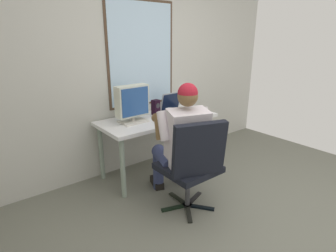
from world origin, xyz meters
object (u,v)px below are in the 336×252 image
object	(u,v)px
laptop	(175,107)
wine_glass	(170,112)
crt_monitor	(132,102)
desk_speaker	(156,107)
desk	(158,124)
office_chair	(193,162)
person_seated	(182,141)

from	to	relation	value
laptop	wine_glass	world-z (taller)	laptop
crt_monitor	desk_speaker	size ratio (longest dim) A/B	2.24
desk	office_chair	bearing A→B (deg)	-106.18
desk	desk_speaker	world-z (taller)	desk_speaker
desk_speaker	desk	bearing A→B (deg)	-115.54
desk	wine_glass	size ratio (longest dim) A/B	10.56
laptop	wine_glass	distance (m)	0.34
office_chair	person_seated	size ratio (longest dim) A/B	0.77
office_chair	crt_monitor	size ratio (longest dim) A/B	2.27
crt_monitor	laptop	size ratio (longest dim) A/B	1.29
crt_monitor	wine_glass	size ratio (longest dim) A/B	3.12
desk_speaker	person_seated	bearing A→B (deg)	-107.65
office_chair	desk	bearing A→B (deg)	73.82
desk	office_chair	world-z (taller)	office_chair
desk	crt_monitor	size ratio (longest dim) A/B	3.38
person_seated	laptop	size ratio (longest dim) A/B	3.82
office_chair	desk_speaker	size ratio (longest dim) A/B	5.10
person_seated	desk	bearing A→B (deg)	73.82
wine_glass	desk_speaker	bearing A→B (deg)	91.16
desk	laptop	distance (m)	0.36
laptop	desk_speaker	size ratio (longest dim) A/B	1.74
office_chair	laptop	world-z (taller)	same
person_seated	wine_glass	world-z (taller)	person_seated
laptop	wine_glass	bearing A→B (deg)	-140.28
person_seated	wine_glass	bearing A→B (deg)	63.47
desk	person_seated	world-z (taller)	person_seated
office_chair	laptop	distance (m)	1.17
crt_monitor	office_chair	bearing A→B (deg)	-85.83
wine_glass	desk_speaker	size ratio (longest dim) A/B	0.72
person_seated	desk_speaker	size ratio (longest dim) A/B	6.65
crt_monitor	wine_glass	world-z (taller)	crt_monitor
desk	laptop	world-z (taller)	laptop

